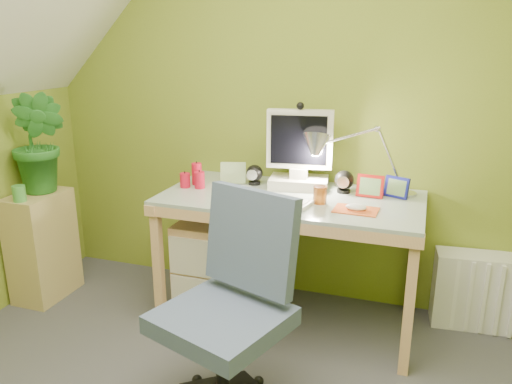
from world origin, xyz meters
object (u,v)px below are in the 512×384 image
(potted_plant, at_px, (40,143))
(radiator, at_px, (474,290))
(desk, at_px, (290,259))
(desk_lamp, at_px, (380,145))
(side_ledge, at_px, (43,246))
(task_chair, at_px, (222,316))
(monitor, at_px, (300,142))

(potted_plant, distance_m, radiator, 2.73)
(potted_plant, bearing_deg, desk, 6.22)
(desk_lamp, bearing_deg, side_ledge, -161.37)
(task_chair, height_order, radiator, task_chair)
(desk, height_order, radiator, desk)
(potted_plant, bearing_deg, side_ledge, -124.53)
(desk_lamp, bearing_deg, potted_plant, -162.57)
(radiator, bearing_deg, desk, -170.46)
(monitor, distance_m, side_ledge, 1.77)
(task_chair, bearing_deg, potted_plant, 173.53)
(desk, bearing_deg, task_chair, -93.26)
(potted_plant, xyz_separation_m, task_chair, (1.48, -0.72, -0.51))
(monitor, xyz_separation_m, potted_plant, (-1.55, -0.35, -0.04))
(side_ledge, bearing_deg, radiator, 10.59)
(radiator, bearing_deg, side_ledge, -174.51)
(desk, relative_size, task_chair, 1.44)
(task_chair, bearing_deg, desk_lamp, 83.83)
(desk_lamp, distance_m, task_chair, 1.31)
(monitor, distance_m, radiator, 1.33)
(potted_plant, relative_size, radiator, 1.42)
(desk, height_order, monitor, monitor)
(potted_plant, bearing_deg, desk_lamp, 9.91)
(monitor, xyz_separation_m, radiator, (1.03, 0.09, -0.83))
(desk_lamp, bearing_deg, monitor, -172.48)
(desk, xyz_separation_m, radiator, (1.03, 0.27, -0.16))
(radiator, bearing_deg, monitor, 179.88)
(side_ledge, xyz_separation_m, task_chair, (1.52, -0.67, 0.15))
(monitor, bearing_deg, desk, -97.86)
(desk_lamp, bearing_deg, radiator, 16.29)
(side_ledge, bearing_deg, task_chair, -23.80)
(radiator, bearing_deg, desk_lamp, -176.34)
(side_ledge, height_order, radiator, side_ledge)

